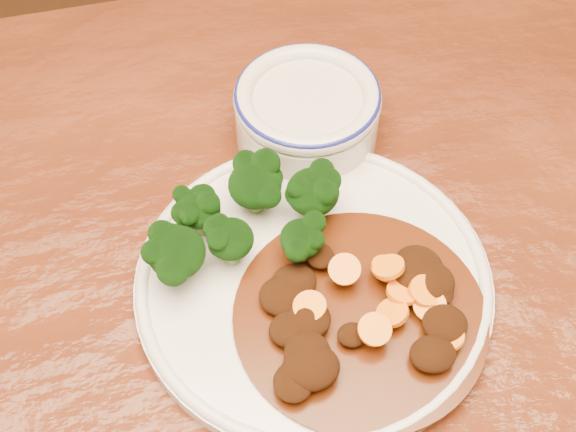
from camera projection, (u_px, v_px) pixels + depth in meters
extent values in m
cube|color=#5E2810|center=(269.00, 351.00, 0.66)|extent=(1.55, 0.99, 0.04)
cylinder|color=silver|center=(313.00, 283.00, 0.66)|extent=(0.29, 0.29, 0.01)
torus|color=silver|center=(314.00, 279.00, 0.66)|extent=(0.29, 0.29, 0.01)
cylinder|color=#76A052|center=(199.00, 223.00, 0.68)|extent=(0.01, 0.01, 0.02)
ellipsoid|color=black|center=(197.00, 209.00, 0.66)|extent=(0.04, 0.04, 0.03)
cylinder|color=#76A052|center=(180.00, 269.00, 0.65)|extent=(0.01, 0.01, 0.02)
ellipsoid|color=black|center=(177.00, 252.00, 0.63)|extent=(0.05, 0.05, 0.04)
cylinder|color=#76A052|center=(312.00, 209.00, 0.69)|extent=(0.01, 0.01, 0.02)
ellipsoid|color=black|center=(313.00, 192.00, 0.67)|extent=(0.05, 0.05, 0.04)
cylinder|color=#76A052|center=(232.00, 254.00, 0.66)|extent=(0.01, 0.01, 0.02)
ellipsoid|color=black|center=(231.00, 239.00, 0.65)|extent=(0.04, 0.04, 0.03)
cylinder|color=#76A052|center=(301.00, 252.00, 0.66)|extent=(0.01, 0.01, 0.02)
ellipsoid|color=black|center=(301.00, 239.00, 0.65)|extent=(0.04, 0.04, 0.03)
cylinder|color=#76A052|center=(256.00, 202.00, 0.69)|extent=(0.01, 0.01, 0.02)
ellipsoid|color=black|center=(255.00, 185.00, 0.68)|extent=(0.05, 0.05, 0.04)
cylinder|color=#76A052|center=(201.00, 224.00, 0.68)|extent=(0.01, 0.01, 0.02)
ellipsoid|color=black|center=(199.00, 210.00, 0.66)|extent=(0.04, 0.04, 0.03)
cylinder|color=#4F2008|center=(360.00, 316.00, 0.63)|extent=(0.20, 0.20, 0.00)
ellipsoid|color=black|center=(293.00, 382.00, 0.59)|extent=(0.03, 0.03, 0.01)
ellipsoid|color=black|center=(439.00, 293.00, 0.63)|extent=(0.02, 0.02, 0.01)
ellipsoid|color=black|center=(417.00, 275.00, 0.64)|extent=(0.04, 0.03, 0.02)
ellipsoid|color=black|center=(292.00, 330.00, 0.62)|extent=(0.04, 0.03, 0.02)
ellipsoid|color=black|center=(433.00, 281.00, 0.64)|extent=(0.03, 0.04, 0.02)
ellipsoid|color=black|center=(352.00, 335.00, 0.61)|extent=(0.02, 0.02, 0.01)
ellipsoid|color=black|center=(308.00, 354.00, 0.60)|extent=(0.04, 0.04, 0.02)
ellipsoid|color=black|center=(311.00, 368.00, 0.59)|extent=(0.04, 0.04, 0.02)
ellipsoid|color=black|center=(282.00, 296.00, 0.63)|extent=(0.04, 0.04, 0.02)
ellipsoid|color=black|center=(309.00, 319.00, 0.62)|extent=(0.03, 0.03, 0.02)
ellipsoid|color=black|center=(320.00, 256.00, 0.65)|extent=(0.02, 0.02, 0.01)
ellipsoid|color=black|center=(418.00, 268.00, 0.65)|extent=(0.04, 0.04, 0.02)
ellipsoid|color=black|center=(445.00, 324.00, 0.62)|extent=(0.04, 0.03, 0.02)
ellipsoid|color=black|center=(294.00, 282.00, 0.64)|extent=(0.04, 0.03, 0.02)
ellipsoid|color=black|center=(289.00, 283.00, 0.65)|extent=(0.02, 0.02, 0.01)
ellipsoid|color=black|center=(433.00, 354.00, 0.60)|extent=(0.04, 0.03, 0.02)
cylinder|color=orange|center=(430.00, 306.00, 0.63)|extent=(0.03, 0.03, 0.01)
cylinder|color=orange|center=(392.00, 313.00, 0.62)|extent=(0.03, 0.03, 0.02)
cylinder|color=orange|center=(310.00, 307.00, 0.62)|extent=(0.04, 0.04, 0.01)
cylinder|color=orange|center=(448.00, 336.00, 0.61)|extent=(0.03, 0.03, 0.01)
cylinder|color=orange|center=(387.00, 269.00, 0.65)|extent=(0.03, 0.03, 0.01)
cylinder|color=orange|center=(403.00, 292.00, 0.63)|extent=(0.04, 0.04, 0.01)
cylinder|color=orange|center=(345.00, 269.00, 0.64)|extent=(0.04, 0.04, 0.02)
cylinder|color=orange|center=(425.00, 291.00, 0.63)|extent=(0.03, 0.03, 0.02)
cylinder|color=orange|center=(375.00, 329.00, 0.60)|extent=(0.03, 0.03, 0.01)
cylinder|color=orange|center=(389.00, 267.00, 0.64)|extent=(0.03, 0.03, 0.02)
cylinder|color=beige|center=(307.00, 121.00, 0.75)|extent=(0.13, 0.13, 0.04)
cylinder|color=silver|center=(307.00, 101.00, 0.73)|extent=(0.10, 0.10, 0.01)
torus|color=beige|center=(308.00, 98.00, 0.73)|extent=(0.14, 0.14, 0.02)
torus|color=navy|center=(308.00, 94.00, 0.72)|extent=(0.13, 0.13, 0.01)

